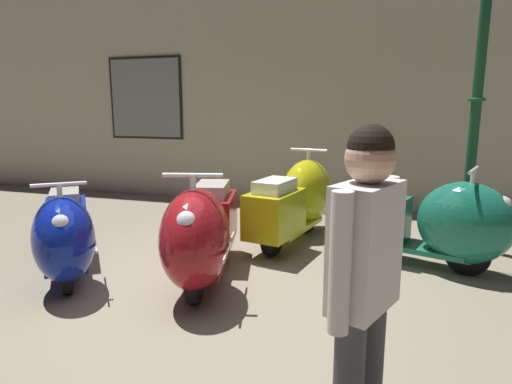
# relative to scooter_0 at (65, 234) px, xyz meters

# --- Properties ---
(ground_plane) EXTENTS (60.00, 60.00, 0.00)m
(ground_plane) POSITION_rel_scooter_0_xyz_m (1.36, -0.04, -0.45)
(ground_plane) COLOR gray
(showroom_back_wall) EXTENTS (18.00, 0.24, 3.73)m
(showroom_back_wall) POSITION_rel_scooter_0_xyz_m (1.35, 3.96, 1.42)
(showroom_back_wall) COLOR #BCB29E
(showroom_back_wall) RESTS_ON ground
(scooter_0) EXTENTS (1.37, 1.54, 0.99)m
(scooter_0) POSITION_rel_scooter_0_xyz_m (0.00, 0.00, 0.00)
(scooter_0) COLOR black
(scooter_0) RESTS_ON ground
(scooter_1) EXTENTS (0.93, 1.86, 1.09)m
(scooter_1) POSITION_rel_scooter_0_xyz_m (1.26, 0.26, 0.05)
(scooter_1) COLOR black
(scooter_1) RESTS_ON ground
(scooter_2) EXTENTS (0.84, 1.85, 1.09)m
(scooter_2) POSITION_rel_scooter_0_xyz_m (1.79, 1.95, 0.05)
(scooter_2) COLOR black
(scooter_2) RESTS_ON ground
(scooter_3) EXTENTS (1.78, 0.97, 1.05)m
(scooter_3) POSITION_rel_scooter_0_xyz_m (3.30, 1.37, 0.03)
(scooter_3) COLOR black
(scooter_3) RESTS_ON ground
(lamppost) EXTENTS (0.28, 0.28, 3.19)m
(lamppost) POSITION_rel_scooter_0_xyz_m (3.72, 2.20, 1.24)
(lamppost) COLOR #144728
(lamppost) RESTS_ON ground
(visitor_1) EXTENTS (0.34, 0.49, 1.55)m
(visitor_1) POSITION_rel_scooter_0_xyz_m (2.76, -1.38, 0.45)
(visitor_1) COLOR black
(visitor_1) RESTS_ON ground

